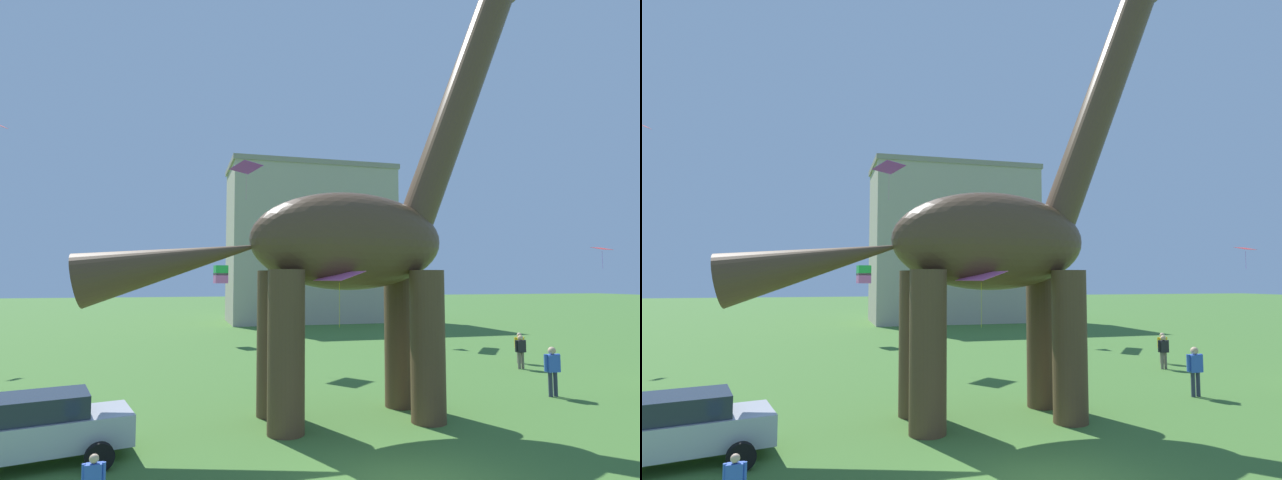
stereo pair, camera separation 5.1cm
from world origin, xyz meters
TOP-DOWN VIEW (x-y plane):
  - dinosaur_sculpture at (0.37, 5.49)m, footprint 14.24×3.02m
  - parked_sedan_left at (-7.74, 3.84)m, footprint 4.51×2.75m
  - person_photographer at (-5.98, 0.69)m, footprint 0.41×0.18m
  - person_far_spectator at (8.49, 6.35)m, footprint 0.66×0.29m
  - person_near_flyer at (11.05, 11.54)m, footprint 0.59×0.26m
  - person_watching_child at (12.06, 12.98)m, footprint 0.57×0.25m
  - kite_trailing at (-1.05, 18.98)m, footprint 1.99×1.94m
  - kite_far_right at (-0.21, 4.33)m, footprint 1.32×1.51m
  - kite_apex at (19.67, 15.26)m, footprint 1.19×0.98m
  - kite_mid_right at (10.55, 23.22)m, footprint 3.00×2.92m
  - kite_drifting at (-1.88, 25.62)m, footprint 0.95×0.95m
  - kite_near_high at (-15.48, 25.94)m, footprint 0.65×0.74m
  - background_building_block at (8.16, 40.86)m, footprint 16.44×8.57m

SIDE VIEW (x-z plane):
  - person_photographer at x=-5.98m, z-range 0.11..1.20m
  - parked_sedan_left at x=-7.74m, z-range 0.03..1.58m
  - person_watching_child at x=12.06m, z-range 0.16..1.68m
  - person_near_flyer at x=11.05m, z-range 0.17..1.74m
  - person_far_spectator at x=8.49m, z-range 0.19..1.96m
  - kite_far_right at x=-0.21m, z-range 3.50..5.08m
  - kite_drifting at x=-1.88m, z-range 3.95..5.15m
  - dinosaur_sculpture at x=0.37m, z-range -2.06..12.83m
  - kite_apex at x=19.67m, z-range 5.38..6.68m
  - kite_mid_right at x=10.55m, z-range 6.89..7.73m
  - background_building_block at x=8.16m, z-range 0.01..15.71m
  - kite_trailing at x=-1.05m, z-range 9.49..11.54m
  - kite_near_high at x=-15.48m, z-range 13.67..13.88m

